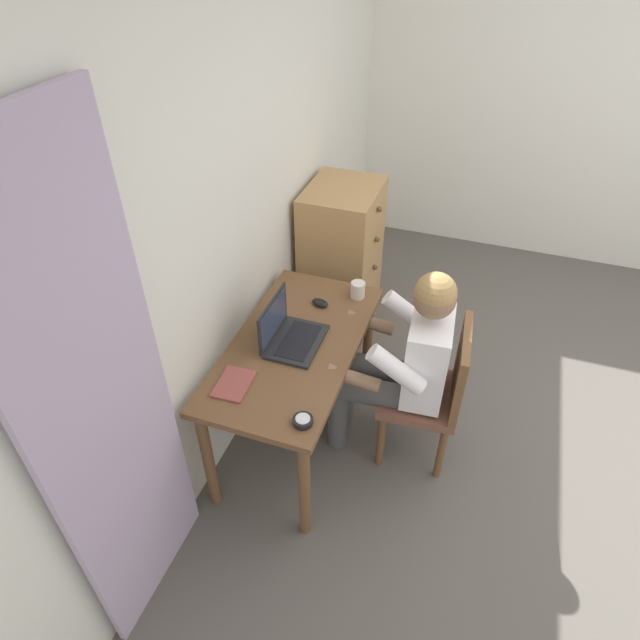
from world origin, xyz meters
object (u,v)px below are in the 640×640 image
Objects in this scene: computer_mouse at (320,303)px; coffee_mug at (358,290)px; dresser at (341,261)px; desk at (295,358)px; person_seated at (403,357)px; chair at (434,389)px; desk_clock at (303,421)px; notebook_pad at (234,384)px; laptop at (289,333)px.

coffee_mug reaches higher than computer_mouse.
dresser is 0.71m from coffee_mug.
person_seated is at bearing -75.04° from desk.
chair is 0.73× the size of person_seated.
dresser is at bearing 11.58° from desk_clock.
person_seated is 5.62× the size of notebook_pad.
desk is 1.02× the size of person_seated.
desk_clock is (-0.82, -0.21, -0.00)m from computer_mouse.
person_seated is 3.45× the size of laptop.
person_seated reaches higher than desk_clock.
computer_mouse is 0.73m from notebook_pad.
desk_clock is (-1.57, -0.32, 0.20)m from dresser.
laptop is 3.80× the size of desk_clock.
laptop is 2.85× the size of coffee_mug.
chair is at bearing -77.74° from desk.
computer_mouse is at bearing -2.52° from desk.
chair is 0.81m from laptop.
laptop reaches higher than notebook_pad.
desk_clock is 0.43× the size of notebook_pad.
person_seated is 0.86m from notebook_pad.
laptop is 0.53m from coffee_mug.
dresser reaches higher than notebook_pad.
notebook_pad is at bearing 156.71° from desk.
coffee_mug reaches higher than desk.
desk_clock is at bearing 142.50° from chair.
dresser is 3.12× the size of laptop.
desk is 12.10× the size of computer_mouse.
dresser is at bearing 33.37° from person_seated.
desk_clock is (-0.62, 0.30, 0.07)m from person_seated.
chair is 0.77m from computer_mouse.
laptop reaches higher than coffee_mug.
dresser is 8.90× the size of coffee_mug.
laptop is 3.42× the size of computer_mouse.
notebook_pad is at bearing 161.46° from laptop.
person_seated is (-0.01, 0.18, 0.18)m from chair.
desk_clock is at bearing -168.42° from dresser.
person_seated is 0.56m from computer_mouse.
chair is at bearing -62.33° from notebook_pad.
laptop reaches higher than desk.
computer_mouse reaches higher than notebook_pad.
person_seated is (0.14, -0.53, 0.05)m from desk.
desk is 10.08× the size of coffee_mug.
desk_clock is at bearing -154.74° from desk.
dresser is 0.78m from computer_mouse.
coffee_mug is (-0.60, -0.28, 0.23)m from dresser.
laptop is (-0.14, 0.56, 0.11)m from person_seated.
computer_mouse is at bearing -171.56° from dresser.
desk is at bearing 102.26° from chair.
desk is 0.74m from chair.
coffee_mug reaches higher than notebook_pad.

